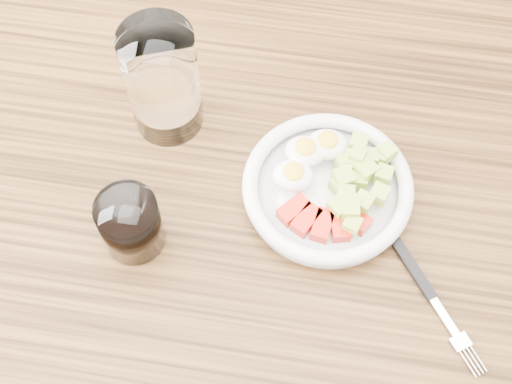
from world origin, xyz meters
TOP-DOWN VIEW (x-y plane):
  - ground at (0.00, 0.00)m, footprint 4.00×4.00m
  - dining_table at (0.00, 0.00)m, footprint 1.50×0.90m
  - bowl at (0.08, 0.04)m, footprint 0.21×0.21m
  - fork at (0.20, -0.07)m, footprint 0.12×0.16m
  - water_glass at (-0.14, 0.12)m, footprint 0.09×0.09m
  - coffee_glass at (-0.15, -0.06)m, footprint 0.07×0.07m

SIDE VIEW (x-z plane):
  - ground at x=0.00m, z-range 0.00..0.00m
  - dining_table at x=0.00m, z-range 0.28..1.05m
  - fork at x=0.20m, z-range 0.77..0.78m
  - bowl at x=0.08m, z-range 0.76..0.81m
  - coffee_glass at x=-0.15m, z-range 0.77..0.85m
  - water_glass at x=-0.14m, z-range 0.77..0.93m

